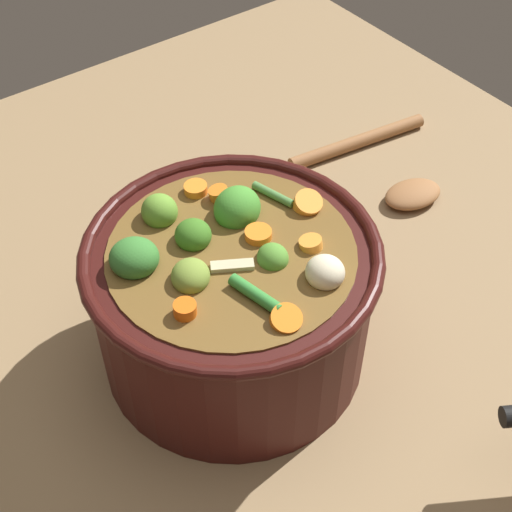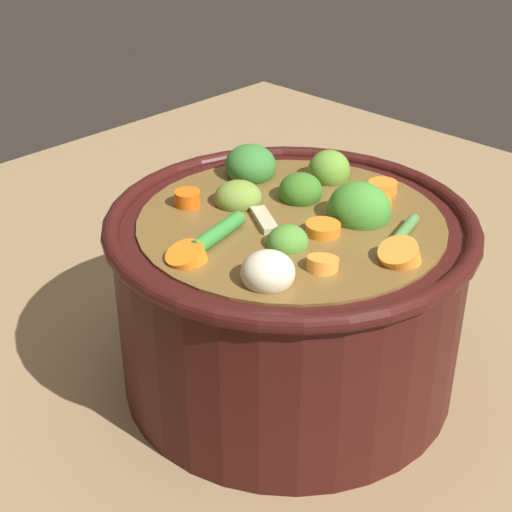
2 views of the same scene
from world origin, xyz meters
TOP-DOWN VIEW (x-y plane):
  - ground_plane at (0.00, 0.00)m, footprint 1.10×1.10m
  - cooking_pot at (-0.00, 0.00)m, footprint 0.27×0.27m

SIDE VIEW (x-z plane):
  - ground_plane at x=0.00m, z-range 0.00..0.00m
  - cooking_pot at x=0.00m, z-range -0.01..0.16m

